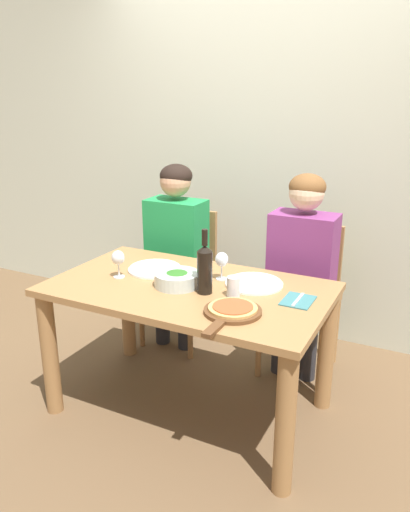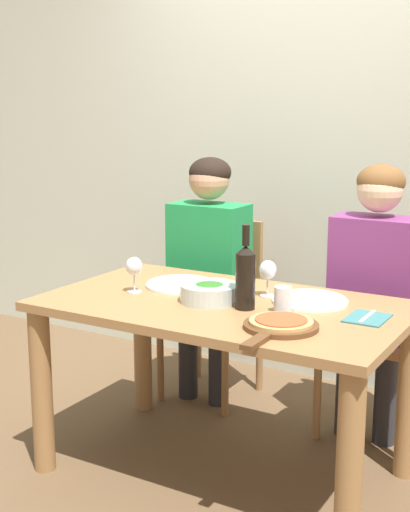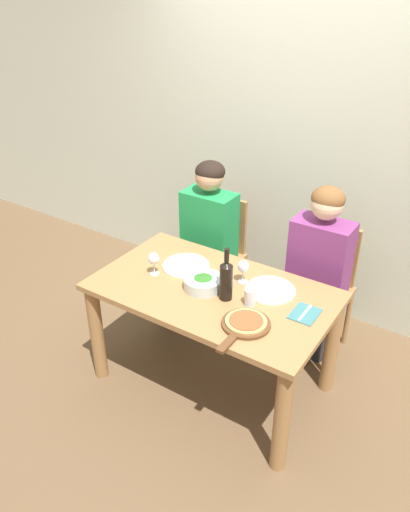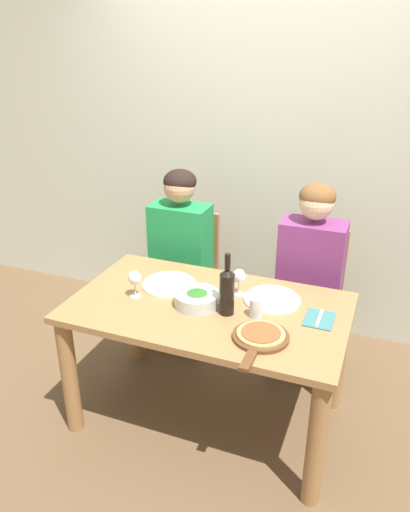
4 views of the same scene
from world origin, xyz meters
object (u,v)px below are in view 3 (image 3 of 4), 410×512
(chair_left, at_px, (215,251))
(water_tumbler, at_px, (250,297))
(wine_glass_right, at_px, (243,267))
(chair_right, at_px, (321,284))
(wine_bottle, at_px, (226,279))
(fork_on_napkin, at_px, (305,314))
(dinner_plate_right, at_px, (270,290))
(person_woman, at_px, (208,227))
(wine_glass_left, at_px, (154,260))
(person_man, at_px, (319,259))
(broccoli_bowl, at_px, (203,283))
(pizza_on_board, at_px, (245,324))
(dinner_plate_left, at_px, (186,265))

(chair_left, relative_size, water_tumbler, 9.05)
(chair_left, height_order, wine_glass_right, chair_left)
(chair_right, bearing_deg, wine_glass_right, -117.09)
(wine_bottle, height_order, fork_on_napkin, wine_bottle)
(dinner_plate_right, bearing_deg, chair_right, 78.98)
(person_woman, bearing_deg, wine_glass_right, -40.30)
(dinner_plate_right, xyz_separation_m, wine_glass_left, (-0.69, -0.22, 0.10))
(person_man, bearing_deg, fork_on_napkin, -75.14)
(broccoli_bowl, xyz_separation_m, pizza_on_board, (0.39, -0.19, -0.02))
(dinner_plate_left, distance_m, wine_glass_left, 0.23)
(chair_left, relative_size, chair_right, 1.00)
(fork_on_napkin, bearing_deg, pizza_on_board, -129.37)
(person_woman, relative_size, wine_glass_right, 8.26)
(wine_bottle, bearing_deg, chair_right, 69.50)
(dinner_plate_left, height_order, dinner_plate_right, same)
(person_man, xyz_separation_m, wine_bottle, (-0.29, -0.68, 0.11))
(dinner_plate_right, bearing_deg, pizza_on_board, -83.85)
(wine_glass_left, bearing_deg, person_man, 40.92)
(wine_glass_right, height_order, fork_on_napkin, wine_glass_right)
(person_man, distance_m, dinner_plate_right, 0.49)
(wine_bottle, relative_size, dinner_plate_right, 1.09)
(chair_left, distance_m, pizza_on_board, 1.26)
(wine_bottle, distance_m, fork_on_napkin, 0.48)
(person_man, xyz_separation_m, wine_glass_left, (-0.80, -0.70, 0.08))
(wine_bottle, relative_size, wine_glass_left, 2.16)
(dinner_plate_right, height_order, wine_glass_left, wine_glass_left)
(dinner_plate_right, relative_size, pizza_on_board, 0.74)
(chair_left, height_order, water_tumbler, chair_left)
(chair_right, bearing_deg, pizza_on_board, -94.34)
(person_man, distance_m, fork_on_napkin, 0.59)
(person_woman, xyz_separation_m, pizza_on_board, (0.78, -0.85, -0.01))
(chair_left, xyz_separation_m, dinner_plate_left, (0.17, -0.62, 0.24))
(dinner_plate_right, xyz_separation_m, wine_glass_right, (-0.18, -0.00, 0.10))
(wine_bottle, xyz_separation_m, dinner_plate_right, (0.18, 0.21, -0.12))
(person_woman, relative_size, wine_bottle, 3.82)
(chair_left, distance_m, fork_on_napkin, 1.24)
(chair_left, height_order, fork_on_napkin, chair_left)
(chair_right, height_order, dinner_plate_right, chair_right)
(person_man, distance_m, wine_glass_left, 1.07)
(chair_left, bearing_deg, pizza_on_board, -50.59)
(wine_bottle, height_order, dinner_plate_left, wine_bottle)
(dinner_plate_left, xyz_separation_m, pizza_on_board, (0.62, -0.33, 0.01))
(broccoli_bowl, xyz_separation_m, fork_on_napkin, (0.61, 0.09, -0.03))
(person_man, bearing_deg, wine_glass_left, -139.08)
(wine_glass_left, bearing_deg, dinner_plate_right, 18.00)
(wine_glass_right, relative_size, fork_on_napkin, 0.84)
(dinner_plate_left, bearing_deg, person_man, 36.60)
(fork_on_napkin, bearing_deg, broccoli_bowl, -171.88)
(pizza_on_board, relative_size, water_tumbler, 4.01)
(chair_left, relative_size, dinner_plate_right, 3.05)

